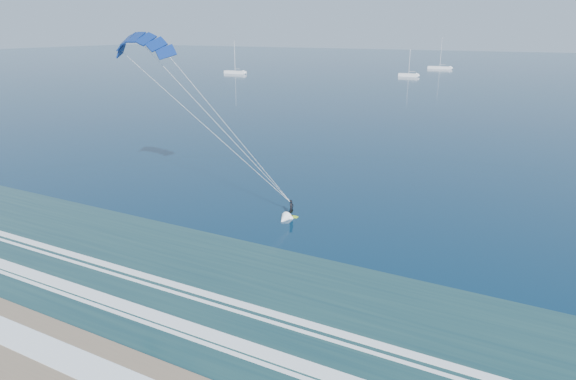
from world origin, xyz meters
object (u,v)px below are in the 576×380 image
at_px(kitesurfer_rig, 216,123).
at_px(sailboat_1, 409,75).
at_px(sailboat_2, 440,67).
at_px(sailboat_0, 235,72).

relative_size(kitesurfer_rig, sailboat_1, 1.77).
height_order(kitesurfer_rig, sailboat_2, kitesurfer_rig).
xyz_separation_m(sailboat_0, sailboat_1, (68.05, 21.69, -0.02)).
xyz_separation_m(kitesurfer_rig, sailboat_2, (-26.61, 211.85, -8.92)).
distance_m(sailboat_1, sailboat_2, 46.52).
distance_m(sailboat_0, sailboat_1, 71.43).
height_order(kitesurfer_rig, sailboat_1, kitesurfer_rig).
bearing_deg(sailboat_0, sailboat_1, 17.68).
bearing_deg(sailboat_2, sailboat_0, -135.58).
xyz_separation_m(sailboat_1, sailboat_2, (1.54, 46.49, 0.02)).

